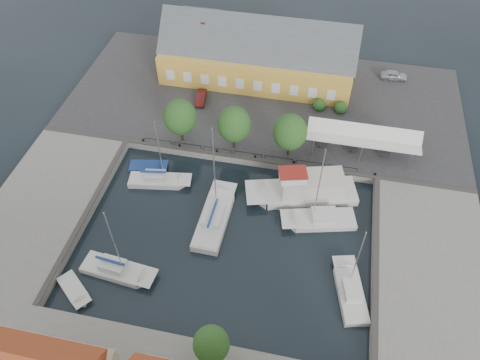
{
  "coord_description": "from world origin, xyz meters",
  "views": [
    {
      "loc": [
        7.82,
        -31.27,
        42.99
      ],
      "look_at": [
        0.0,
        6.0,
        1.5
      ],
      "focal_mm": 35.0,
      "sensor_mm": 36.0,
      "label": 1
    }
  ],
  "objects_px": {
    "east_boat_a": "(320,220)",
    "west_boat_a": "(158,181)",
    "car_silver": "(394,75)",
    "trawler": "(306,190)",
    "west_boat_d": "(117,271)",
    "launch_sw": "(74,290)",
    "car_red": "(201,98)",
    "warehouse": "(254,56)",
    "launch_nw": "(148,167)",
    "tent_canopy": "(363,136)",
    "east_boat_c": "(350,292)",
    "center_sailboat": "(215,219)"
  },
  "relations": [
    {
      "from": "center_sailboat",
      "to": "trawler",
      "type": "bearing_deg",
      "value": 31.3
    },
    {
      "from": "car_silver",
      "to": "west_boat_a",
      "type": "xyz_separation_m",
      "value": [
        -28.48,
        -26.91,
        -1.4
      ]
    },
    {
      "from": "car_red",
      "to": "east_boat_a",
      "type": "bearing_deg",
      "value": -50.18
    },
    {
      "from": "trawler",
      "to": "tent_canopy",
      "type": "bearing_deg",
      "value": 52.98
    },
    {
      "from": "east_boat_a",
      "to": "east_boat_c",
      "type": "distance_m",
      "value": 9.42
    },
    {
      "from": "trawler",
      "to": "launch_nw",
      "type": "relative_size",
      "value": 2.69
    },
    {
      "from": "warehouse",
      "to": "center_sailboat",
      "type": "relative_size",
      "value": 2.07
    },
    {
      "from": "car_silver",
      "to": "trawler",
      "type": "relative_size",
      "value": 0.29
    },
    {
      "from": "east_boat_a",
      "to": "west_boat_d",
      "type": "bearing_deg",
      "value": -151.34
    },
    {
      "from": "west_boat_a",
      "to": "car_silver",
      "type": "bearing_deg",
      "value": 43.37
    },
    {
      "from": "warehouse",
      "to": "launch_nw",
      "type": "distance_m",
      "value": 23.85
    },
    {
      "from": "west_boat_a",
      "to": "east_boat_c",
      "type": "bearing_deg",
      "value": -23.84
    },
    {
      "from": "car_silver",
      "to": "east_boat_a",
      "type": "xyz_separation_m",
      "value": [
        -8.33,
        -28.9,
        -1.41
      ]
    },
    {
      "from": "east_boat_c",
      "to": "tent_canopy",
      "type": "bearing_deg",
      "value": 89.75
    },
    {
      "from": "east_boat_a",
      "to": "east_boat_c",
      "type": "bearing_deg",
      "value": -65.99
    },
    {
      "from": "east_boat_a",
      "to": "west_boat_a",
      "type": "bearing_deg",
      "value": 174.35
    },
    {
      "from": "car_silver",
      "to": "west_boat_d",
      "type": "bearing_deg",
      "value": 141.23
    },
    {
      "from": "car_silver",
      "to": "west_boat_a",
      "type": "bearing_deg",
      "value": 130.19
    },
    {
      "from": "west_boat_a",
      "to": "launch_sw",
      "type": "xyz_separation_m",
      "value": [
        -3.64,
        -16.09,
        -0.18
      ]
    },
    {
      "from": "east_boat_a",
      "to": "launch_sw",
      "type": "height_order",
      "value": "east_boat_a"
    },
    {
      "from": "west_boat_a",
      "to": "launch_sw",
      "type": "bearing_deg",
      "value": -102.76
    },
    {
      "from": "tent_canopy",
      "to": "car_red",
      "type": "relative_size",
      "value": 3.8
    },
    {
      "from": "tent_canopy",
      "to": "launch_sw",
      "type": "height_order",
      "value": "tent_canopy"
    },
    {
      "from": "west_boat_a",
      "to": "west_boat_d",
      "type": "bearing_deg",
      "value": -90.64
    },
    {
      "from": "tent_canopy",
      "to": "trawler",
      "type": "xyz_separation_m",
      "value": [
        -6.06,
        -8.03,
        -2.67
      ]
    },
    {
      "from": "car_silver",
      "to": "trawler",
      "type": "height_order",
      "value": "trawler"
    },
    {
      "from": "car_silver",
      "to": "east_boat_a",
      "type": "bearing_deg",
      "value": 160.75
    },
    {
      "from": "east_boat_a",
      "to": "west_boat_a",
      "type": "distance_m",
      "value": 20.25
    },
    {
      "from": "west_boat_d",
      "to": "west_boat_a",
      "type": "bearing_deg",
      "value": 89.36
    },
    {
      "from": "tent_canopy",
      "to": "warehouse",
      "type": "bearing_deg",
      "value": 140.14
    },
    {
      "from": "warehouse",
      "to": "trawler",
      "type": "xyz_separation_m",
      "value": [
        10.54,
        -21.89,
        -3.41
      ]
    },
    {
      "from": "trawler",
      "to": "launch_nw",
      "type": "distance_m",
      "value": 20.22
    },
    {
      "from": "tent_canopy",
      "to": "east_boat_a",
      "type": "bearing_deg",
      "value": -108.59
    },
    {
      "from": "launch_nw",
      "to": "warehouse",
      "type": "bearing_deg",
      "value": 65.7
    },
    {
      "from": "west_boat_a",
      "to": "launch_sw",
      "type": "relative_size",
      "value": 2.22
    },
    {
      "from": "center_sailboat",
      "to": "west_boat_a",
      "type": "distance_m",
      "value": 9.29
    },
    {
      "from": "west_boat_d",
      "to": "launch_sw",
      "type": "bearing_deg",
      "value": -139.37
    },
    {
      "from": "car_red",
      "to": "launch_sw",
      "type": "height_order",
      "value": "car_red"
    },
    {
      "from": "car_red",
      "to": "west_boat_a",
      "type": "height_order",
      "value": "west_boat_a"
    },
    {
      "from": "east_boat_c",
      "to": "west_boat_a",
      "type": "height_order",
      "value": "west_boat_a"
    },
    {
      "from": "car_silver",
      "to": "east_boat_c",
      "type": "xyz_separation_m",
      "value": [
        -4.5,
        -37.51,
        -1.42
      ]
    },
    {
      "from": "car_red",
      "to": "warehouse",
      "type": "bearing_deg",
      "value": 44.87
    },
    {
      "from": "launch_sw",
      "to": "east_boat_a",
      "type": "bearing_deg",
      "value": 30.64
    },
    {
      "from": "west_boat_a",
      "to": "launch_nw",
      "type": "bearing_deg",
      "value": 135.28
    },
    {
      "from": "east_boat_a",
      "to": "car_silver",
      "type": "bearing_deg",
      "value": 73.92
    },
    {
      "from": "center_sailboat",
      "to": "west_boat_d",
      "type": "bearing_deg",
      "value": -133.68
    },
    {
      "from": "east_boat_a",
      "to": "west_boat_d",
      "type": "relative_size",
      "value": 1.11
    },
    {
      "from": "warehouse",
      "to": "launch_nw",
      "type": "relative_size",
      "value": 5.56
    },
    {
      "from": "warehouse",
      "to": "car_red",
      "type": "height_order",
      "value": "warehouse"
    },
    {
      "from": "center_sailboat",
      "to": "launch_sw",
      "type": "xyz_separation_m",
      "value": [
        -11.88,
        -11.78,
        -0.27
      ]
    }
  ]
}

